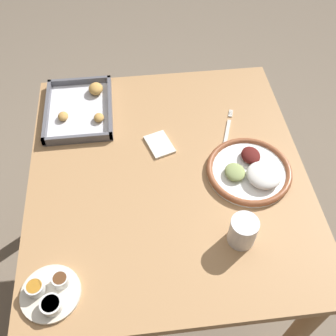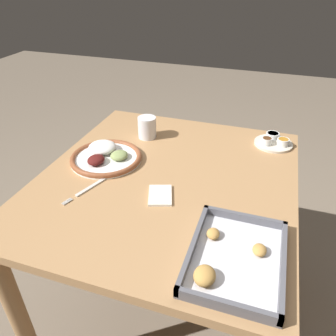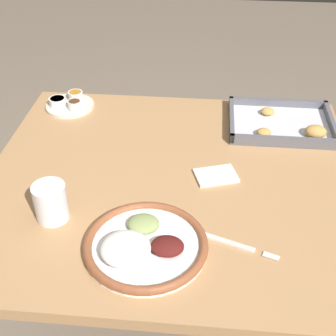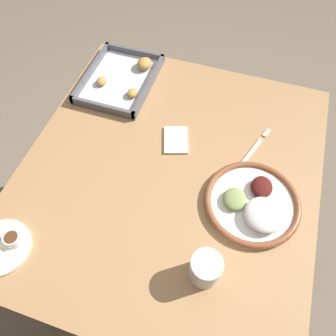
% 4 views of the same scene
% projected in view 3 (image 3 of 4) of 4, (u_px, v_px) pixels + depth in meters
% --- Properties ---
extents(dining_table, '(0.96, 0.87, 0.73)m').
position_uv_depth(dining_table, '(172.00, 213.00, 1.27)').
color(dining_table, '#AD7F51').
rests_on(dining_table, ground_plane).
extents(dinner_plate, '(0.27, 0.27, 0.05)m').
position_uv_depth(dinner_plate, '(144.00, 245.00, 0.99)').
color(dinner_plate, white).
rests_on(dinner_plate, dining_table).
extents(fork, '(0.18, 0.07, 0.00)m').
position_uv_depth(fork, '(231.00, 243.00, 1.01)').
color(fork, silver).
rests_on(fork, dining_table).
extents(saucer_plate, '(0.15, 0.15, 0.04)m').
position_uv_depth(saucer_plate, '(69.00, 103.00, 1.49)').
color(saucer_plate, beige).
rests_on(saucer_plate, dining_table).
extents(baking_tray, '(0.31, 0.23, 0.04)m').
position_uv_depth(baking_tray, '(283.00, 124.00, 1.39)').
color(baking_tray, '#595960').
rests_on(baking_tray, dining_table).
extents(drinking_cup, '(0.08, 0.08, 0.09)m').
position_uv_depth(drinking_cup, '(51.00, 202.00, 1.05)').
color(drinking_cup, white).
rests_on(drinking_cup, dining_table).
extents(napkin, '(0.12, 0.10, 0.01)m').
position_uv_depth(napkin, '(216.00, 176.00, 1.20)').
color(napkin, silver).
rests_on(napkin, dining_table).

